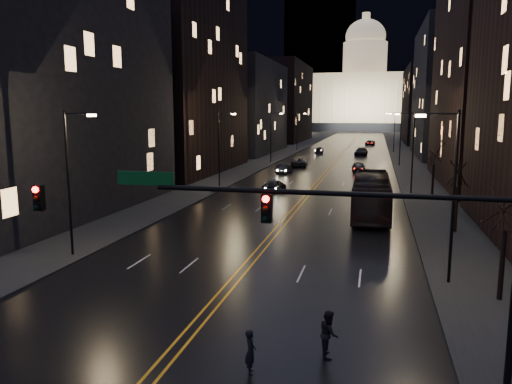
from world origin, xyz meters
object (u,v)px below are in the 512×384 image
Objects in this scene: pedestrian_b at (329,334)px; oncoming_car_b at (284,169)px; traffic_signal at (337,226)px; receding_car_a at (364,181)px; bus at (371,195)px; pedestrian_a at (250,352)px; oncoming_car_a at (274,185)px.

oncoming_car_b is at bearing 0.13° from pedestrian_b.
receding_car_a is (-0.12, 44.99, -4.44)m from traffic_signal.
oncoming_car_b is at bearing 102.06° from traffic_signal.
bus is 26.41m from pedestrian_b.
traffic_signal is 4.30× the size of receding_car_a.
pedestrian_b reaches higher than pedestrian_a.
pedestrian_a is at bearing -91.47° from receding_car_a.
bus is at bearing 142.19° from oncoming_car_a.
pedestrian_b reaches higher than receding_car_a.
pedestrian_a reaches higher than oncoming_car_b.
traffic_signal reaches higher than receding_car_a.
bus is at bearing -14.49° from pedestrian_b.
pedestrian_b is at bearing -72.26° from pedestrian_a.
receding_car_a is at bearing 92.97° from bus.
traffic_signal reaches higher than oncoming_car_a.
pedestrian_b is at bearing 106.27° from traffic_signal.
oncoming_car_b is 57.27m from pedestrian_a.
receding_car_a is (11.73, -10.52, -0.03)m from oncoming_car_b.
receding_car_a is at bearing -22.62° from pedestrian_a.
bus is 17.84m from receding_car_a.
oncoming_car_a is at bearing 134.17° from bus.
oncoming_car_b is 55.87m from pedestrian_b.
receding_car_a is 2.55× the size of pedestrian_a.
pedestrian_b is (-1.21, -26.36, -0.93)m from bus.
pedestrian_b reaches higher than oncoming_car_b.
bus reaches higher than oncoming_car_b.
pedestrian_a is (-2.74, -1.03, -4.32)m from traffic_signal.
oncoming_car_b is at bearing -10.20° from pedestrian_a.
pedestrian_a is at bearing 115.24° from pedestrian_b.
pedestrian_b is at bearing 109.61° from oncoming_car_b.
oncoming_car_b is (-12.82, 28.29, -1.10)m from bus.
oncoming_car_a is (-9.84, 38.13, -4.35)m from traffic_signal.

